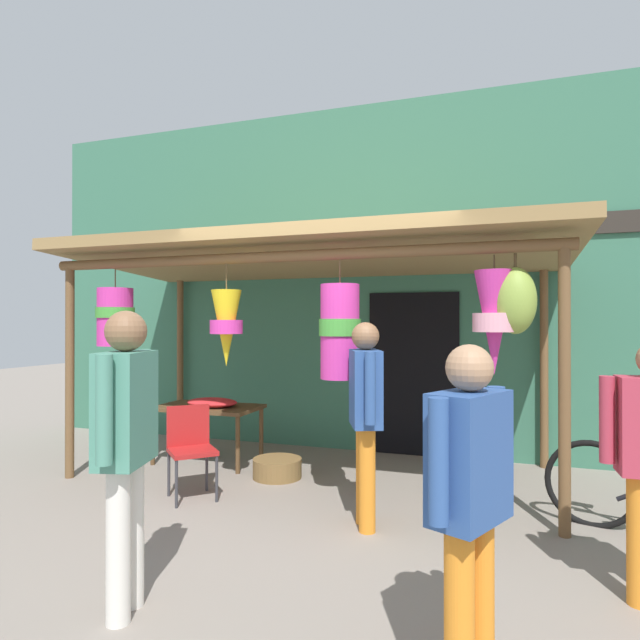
{
  "coord_description": "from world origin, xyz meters",
  "views": [
    {
      "loc": [
        1.54,
        -4.5,
        1.63
      ],
      "look_at": [
        -0.26,
        0.8,
        1.66
      ],
      "focal_mm": 29.87,
      "sensor_mm": 36.0,
      "label": 1
    }
  ],
  "objects": [
    {
      "name": "shop_facade",
      "position": [
        0.0,
        2.2,
        2.2
      ],
      "size": [
        9.56,
        0.29,
        4.41
      ],
      "color": "#387056",
      "rests_on": "ground_plane"
    },
    {
      "name": "wicker_basket_by_table",
      "position": [
        -0.69,
        0.65,
        0.1
      ],
      "size": [
        0.51,
        0.51,
        0.2
      ],
      "primitive_type": "cylinder",
      "color": "brown",
      "rests_on": "ground_plane"
    },
    {
      "name": "flower_heap_on_table",
      "position": [
        -1.6,
        0.9,
        0.71
      ],
      "size": [
        0.61,
        0.42,
        0.1
      ],
      "color": "red",
      "rests_on": "display_table"
    },
    {
      "name": "shopper_by_bananas",
      "position": [
        1.41,
        -2.07,
        0.9
      ],
      "size": [
        0.37,
        0.55,
        1.54
      ],
      "color": "orange",
      "rests_on": "ground_plane"
    },
    {
      "name": "customer_foreground",
      "position": [
        0.52,
        -0.37,
        0.96
      ],
      "size": [
        0.35,
        0.56,
        1.63
      ],
      "color": "orange",
      "rests_on": "ground_plane"
    },
    {
      "name": "ground_plane",
      "position": [
        0.0,
        0.0,
        0.0
      ],
      "size": [
        30.0,
        30.0,
        0.0
      ],
      "primitive_type": "plane",
      "color": "gray"
    },
    {
      "name": "display_table",
      "position": [
        -1.7,
        0.95,
        0.59
      ],
      "size": [
        1.19,
        0.69,
        0.66
      ],
      "color": "brown",
      "rests_on": "ground_plane"
    },
    {
      "name": "passerby_at_right",
      "position": [
        -0.45,
        -2.03,
        1.01
      ],
      "size": [
        0.31,
        0.58,
        1.7
      ],
      "color": "silver",
      "rests_on": "ground_plane"
    },
    {
      "name": "market_stall_canopy",
      "position": [
        -0.31,
        0.77,
        2.17
      ],
      "size": [
        5.26,
        2.53,
        2.49
      ],
      "color": "brown",
      "rests_on": "ground_plane"
    },
    {
      "name": "folding_chair",
      "position": [
        -1.22,
        -0.17,
        0.5
      ],
      "size": [
        0.57,
        0.57,
        0.84
      ],
      "color": "#AD1E1E",
      "rests_on": "ground_plane"
    }
  ]
}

